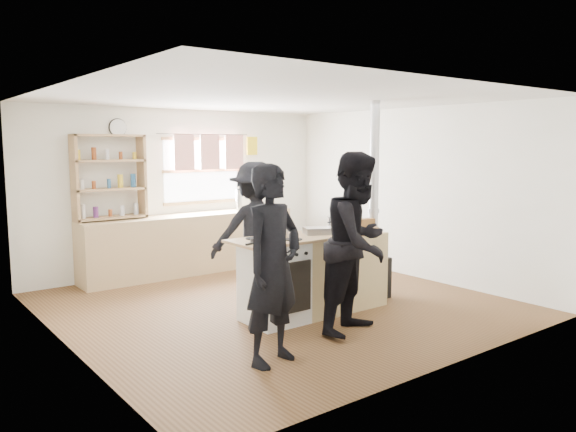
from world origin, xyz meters
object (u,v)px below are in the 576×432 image
object	(u,v)px
person_near_right	(358,243)
stockpot_stove	(278,229)
thermos	(239,200)
cooking_island	(315,273)
stockpot_counter	(338,223)
roast_tray	(319,230)
person_near_left	(273,265)
bread_board	(365,224)
person_far	(256,232)
flue_heater	(373,248)
skillet_greens	(266,240)

from	to	relation	value
person_near_right	stockpot_stove	bearing A→B (deg)	95.84
thermos	cooking_island	size ratio (longest dim) A/B	0.17
stockpot_counter	person_near_right	world-z (taller)	person_near_right
thermos	person_near_right	distance (m)	3.64
roast_tray	person_near_left	bearing A→B (deg)	-145.15
cooking_island	person_near_right	distance (m)	0.92
thermos	cooking_island	bearing A→B (deg)	-104.51
cooking_island	bread_board	bearing A→B (deg)	-1.60
thermos	person_near_left	bearing A→B (deg)	-118.36
thermos	stockpot_stove	bearing A→B (deg)	-113.84
cooking_island	person_near_left	world-z (taller)	person_near_left
stockpot_stove	bread_board	size ratio (longest dim) A/B	0.79
stockpot_stove	person_far	world-z (taller)	person_far
thermos	flue_heater	world-z (taller)	flue_heater
stockpot_stove	person_far	xyz separation A→B (m)	(0.23, 0.78, -0.15)
bread_board	flue_heater	xyz separation A→B (m)	(0.23, 0.09, -0.34)
skillet_greens	bread_board	size ratio (longest dim) A/B	1.32
person_near_left	person_far	distance (m)	2.10
person_far	stockpot_counter	bearing A→B (deg)	147.03
cooking_island	flue_heater	distance (m)	1.03
thermos	person_far	world-z (taller)	person_far
person_far	person_near_left	bearing A→B (deg)	80.31
bread_board	person_far	bearing A→B (deg)	138.42
skillet_greens	flue_heater	world-z (taller)	flue_heater
stockpot_stove	stockpot_counter	bearing A→B (deg)	-3.91
skillet_greens	roast_tray	xyz separation A→B (m)	(0.81, 0.08, 0.01)
roast_tray	flue_heater	world-z (taller)	flue_heater
stockpot_stove	person_near_left	xyz separation A→B (m)	(-0.82, -1.04, -0.12)
skillet_greens	roast_tray	world-z (taller)	roast_tray
stockpot_counter	bread_board	world-z (taller)	stockpot_counter
flue_heater	person_near_right	size ratio (longest dim) A/B	1.33
bread_board	person_near_right	size ratio (longest dim) A/B	0.17
person_near_right	flue_heater	bearing A→B (deg)	20.09
stockpot_counter	cooking_island	bearing A→B (deg)	-173.18
bread_board	cooking_island	bearing A→B (deg)	178.40
person_near_left	stockpot_counter	bearing A→B (deg)	16.55
thermos	roast_tray	bearing A→B (deg)	-103.69
person_far	cooking_island	bearing A→B (deg)	125.17
bread_board	thermos	bearing A→B (deg)	91.41
skillet_greens	stockpot_counter	bearing A→B (deg)	7.09
stockpot_counter	person_far	bearing A→B (deg)	126.79
stockpot_stove	roast_tray	bearing A→B (deg)	-13.38
thermos	stockpot_counter	bearing A→B (deg)	-96.83
cooking_island	flue_heater	bearing A→B (deg)	3.65
bread_board	person_near_left	bearing A→B (deg)	-156.21
thermos	skillet_greens	world-z (taller)	thermos
bread_board	stockpot_counter	bearing A→B (deg)	170.14
skillet_greens	flue_heater	bearing A→B (deg)	5.20
cooking_island	roast_tray	world-z (taller)	roast_tray
cooking_island	bread_board	size ratio (longest dim) A/B	6.26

